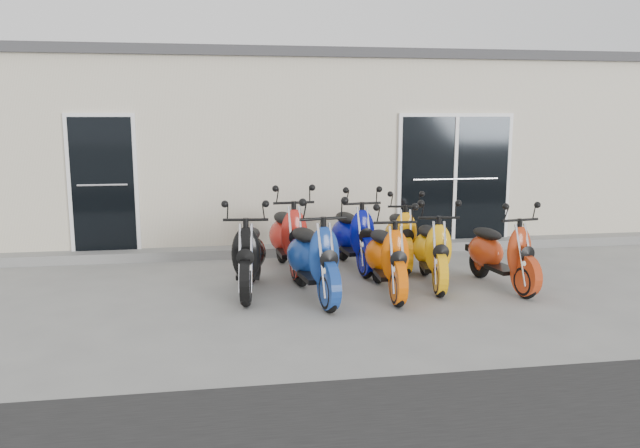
% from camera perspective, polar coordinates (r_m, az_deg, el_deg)
% --- Properties ---
extents(ground, '(80.00, 80.00, 0.00)m').
position_cam_1_polar(ground, '(8.44, 0.66, -5.72)').
color(ground, gray).
rests_on(ground, ground).
extents(building, '(14.00, 6.00, 3.20)m').
position_cam_1_polar(building, '(13.29, -3.22, 6.98)').
color(building, beige).
rests_on(building, ground).
extents(roof_cap, '(14.20, 6.20, 0.16)m').
position_cam_1_polar(roof_cap, '(13.32, -3.30, 14.22)').
color(roof_cap, '#3F3F42').
rests_on(roof_cap, building).
extents(front_step, '(14.00, 0.40, 0.15)m').
position_cam_1_polar(front_step, '(10.36, -1.27, -2.35)').
color(front_step, gray).
rests_on(front_step, ground).
extents(door_left, '(1.07, 0.08, 2.22)m').
position_cam_1_polar(door_left, '(10.38, -19.23, 3.75)').
color(door_left, black).
rests_on(door_left, front_step).
extents(door_right, '(2.02, 0.08, 2.22)m').
position_cam_1_polar(door_right, '(10.98, 12.20, 4.39)').
color(door_right, black).
rests_on(door_right, front_step).
extents(scooter_front_black, '(0.82, 1.78, 1.27)m').
position_cam_1_polar(scooter_front_black, '(8.03, -6.56, -1.91)').
color(scooter_front_black, black).
rests_on(scooter_front_black, ground).
extents(scooter_front_blue, '(0.91, 1.89, 1.34)m').
position_cam_1_polar(scooter_front_blue, '(7.75, -0.62, -2.04)').
color(scooter_front_blue, navy).
rests_on(scooter_front_blue, ground).
extents(scooter_front_orange_a, '(0.66, 1.69, 1.24)m').
position_cam_1_polar(scooter_front_orange_a, '(7.99, 6.18, -2.09)').
color(scooter_front_orange_a, '#E95803').
rests_on(scooter_front_orange_a, ground).
extents(scooter_front_orange_b, '(0.85, 1.73, 1.23)m').
position_cam_1_polar(scooter_front_orange_b, '(8.49, 10.25, -1.53)').
color(scooter_front_orange_b, '#EDA70D').
rests_on(scooter_front_orange_b, ground).
extents(scooter_front_red, '(0.82, 1.70, 1.20)m').
position_cam_1_polar(scooter_front_red, '(8.60, 16.27, -1.69)').
color(scooter_front_red, '#AE3312').
rests_on(scooter_front_red, ground).
extents(scooter_back_red, '(0.79, 1.86, 1.34)m').
position_cam_1_polar(scooter_back_red, '(9.09, -2.91, -0.26)').
color(scooter_back_red, red).
rests_on(scooter_back_red, ground).
extents(scooter_back_blue, '(0.80, 1.80, 1.29)m').
position_cam_1_polar(scooter_back_blue, '(9.29, 3.06, -0.21)').
color(scooter_back_blue, '#060C8C').
rests_on(scooter_back_blue, ground).
extents(scooter_back_yellow, '(0.80, 1.69, 1.20)m').
position_cam_1_polar(scooter_back_yellow, '(9.54, 7.41, -0.28)').
color(scooter_back_yellow, '#FFA10C').
rests_on(scooter_back_yellow, ground).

